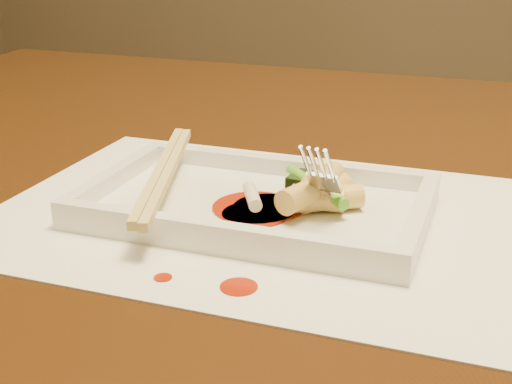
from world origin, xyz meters
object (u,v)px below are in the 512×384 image
(plate_base, at_px, (256,209))
(fork, at_px, (355,113))
(chopstick_a, at_px, (160,171))
(table, at_px, (355,274))
(placemat, at_px, (256,214))

(plate_base, relative_size, fork, 1.86)
(chopstick_a, bearing_deg, plate_base, 0.00)
(chopstick_a, xyz_separation_m, fork, (0.15, 0.02, 0.06))
(fork, bearing_deg, table, 97.29)
(placemat, distance_m, chopstick_a, 0.09)
(table, relative_size, plate_base, 5.38)
(chopstick_a, bearing_deg, placemat, 0.00)
(table, relative_size, chopstick_a, 6.35)
(table, bearing_deg, plate_base, -114.92)
(placemat, height_order, fork, fork)
(table, distance_m, placemat, 0.17)
(table, height_order, plate_base, plate_base)
(plate_base, distance_m, fork, 0.11)
(placemat, bearing_deg, chopstick_a, 180.00)
(placemat, xyz_separation_m, plate_base, (0.00, 0.00, 0.00))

